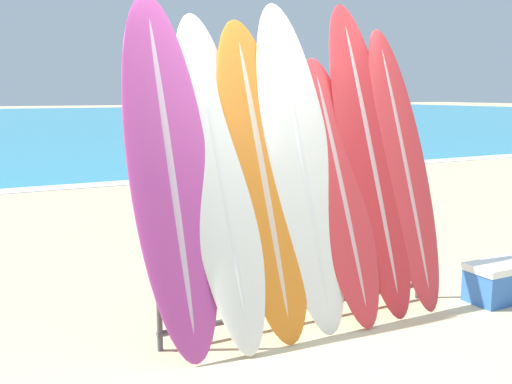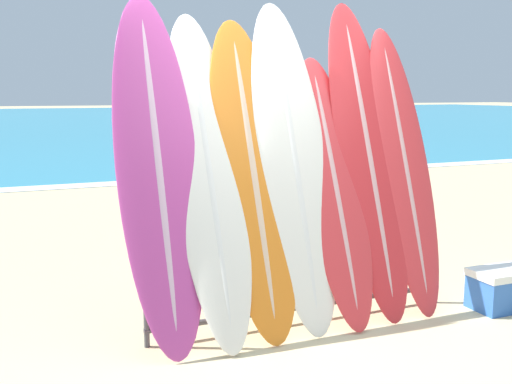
% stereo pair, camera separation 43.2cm
% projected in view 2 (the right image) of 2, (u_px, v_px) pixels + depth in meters
% --- Properties ---
extents(ground_plane, '(160.00, 160.00, 0.00)m').
position_uv_depth(ground_plane, '(318.00, 336.00, 4.39)').
color(ground_plane, '#CCB789').
extents(ocean_water, '(120.00, 60.00, 0.01)m').
position_uv_depth(ocean_water, '(38.00, 120.00, 38.32)').
color(ocean_water, teal).
rests_on(ocean_water, ground_plane).
extents(surfboard_rack, '(2.37, 0.04, 0.88)m').
position_uv_depth(surfboard_rack, '(297.00, 263.00, 4.57)').
color(surfboard_rack, '#47474C').
rests_on(surfboard_rack, ground_plane).
extents(surfboard_slot_0, '(0.59, 0.95, 2.47)m').
position_uv_depth(surfboard_slot_0, '(158.00, 170.00, 4.14)').
color(surfboard_slot_0, '#B23D8E').
rests_on(surfboard_slot_0, ground_plane).
extents(surfboard_slot_1, '(0.53, 1.08, 2.37)m').
position_uv_depth(surfboard_slot_1, '(208.00, 174.00, 4.29)').
color(surfboard_slot_1, silver).
rests_on(surfboard_slot_1, ground_plane).
extents(surfboard_slot_2, '(0.59, 0.97, 2.33)m').
position_uv_depth(surfboard_slot_2, '(253.00, 175.00, 4.41)').
color(surfboard_slot_2, orange).
rests_on(surfboard_slot_2, ground_plane).
extents(surfboard_slot_3, '(0.59, 0.98, 2.48)m').
position_uv_depth(surfboard_slot_3, '(294.00, 162.00, 4.54)').
color(surfboard_slot_3, silver).
rests_on(surfboard_slot_3, ground_plane).
extents(surfboard_slot_4, '(0.51, 0.92, 2.06)m').
position_uv_depth(surfboard_slot_4, '(334.00, 188.00, 4.63)').
color(surfboard_slot_4, red).
rests_on(surfboard_slot_4, ground_plane).
extents(surfboard_slot_5, '(0.55, 0.98, 2.52)m').
position_uv_depth(surfboard_slot_5, '(368.00, 156.00, 4.80)').
color(surfboard_slot_5, red).
rests_on(surfboard_slot_5, ground_plane).
extents(surfboard_slot_6, '(0.48, 0.89, 2.32)m').
position_uv_depth(surfboard_slot_6, '(404.00, 167.00, 4.90)').
color(surfboard_slot_6, red).
rests_on(surfboard_slot_6, ground_plane).
extents(person_near_water, '(0.25, 0.29, 1.68)m').
position_uv_depth(person_near_water, '(238.00, 143.00, 10.10)').
color(person_near_water, '#846047').
rests_on(person_near_water, ground_plane).
extents(person_mid_beach, '(0.29, 0.29, 1.74)m').
position_uv_depth(person_mid_beach, '(164.00, 173.00, 6.14)').
color(person_mid_beach, beige).
rests_on(person_mid_beach, ground_plane).
extents(person_far_left, '(0.28, 0.25, 1.63)m').
position_uv_depth(person_far_left, '(187.00, 158.00, 8.14)').
color(person_far_left, tan).
rests_on(person_far_left, ground_plane).
extents(cooler_box, '(0.59, 0.34, 0.33)m').
position_uv_depth(cooler_box, '(505.00, 288.00, 4.94)').
color(cooler_box, '#2D60B7').
rests_on(cooler_box, ground_plane).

